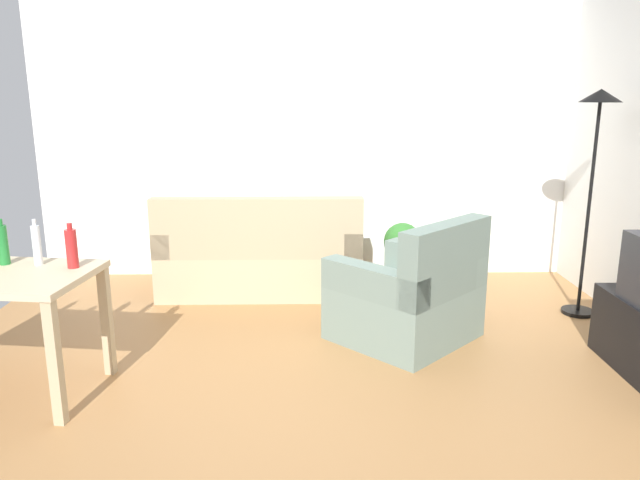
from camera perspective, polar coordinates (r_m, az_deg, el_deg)
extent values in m
cube|color=#9E7042|center=(4.10, -1.29, -12.07)|extent=(5.20, 4.40, 0.02)
cube|color=white|center=(5.91, -1.31, 9.60)|extent=(5.20, 0.10, 2.70)
cube|color=tan|center=(5.59, -5.56, -2.71)|extent=(1.80, 0.84, 0.40)
cube|color=tan|center=(5.14, -5.97, 1.14)|extent=(1.80, 0.16, 0.52)
cube|color=tan|center=(5.50, 2.90, 0.42)|extent=(0.16, 0.84, 0.22)
cube|color=tan|center=(5.63, -13.98, 0.34)|extent=(0.16, 0.84, 0.22)
cylinder|color=black|center=(5.45, 23.26, -6.26)|extent=(0.26, 0.26, 0.03)
cylinder|color=black|center=(5.24, 24.13, 2.58)|extent=(0.03, 0.03, 1.68)
cone|color=black|center=(5.16, 25.11, 12.31)|extent=(0.32, 0.32, 0.10)
cube|color=tan|center=(3.60, -23.85, -10.65)|extent=(0.07, 0.07, 0.72)
cube|color=tan|center=(4.10, -19.58, -7.27)|extent=(0.07, 0.07, 0.72)
cylinder|color=brown|center=(5.90, 7.75, -2.78)|extent=(0.24, 0.24, 0.22)
sphere|color=#2D6B28|center=(5.83, 7.83, -0.14)|extent=(0.36, 0.36, 0.36)
cube|color=slate|center=(4.54, 7.95, -6.72)|extent=(1.23, 1.23, 0.40)
cube|color=slate|center=(4.21, 11.87, -1.91)|extent=(0.75, 0.75, 0.52)
cube|color=slate|center=(4.73, 10.74, -2.02)|extent=(0.70, 0.71, 0.22)
cube|color=slate|center=(4.16, 5.05, -4.03)|extent=(0.70, 0.71, 0.22)
cylinder|color=#1E722D|center=(4.12, -27.88, -0.42)|extent=(0.06, 0.06, 0.24)
cylinder|color=#1E722D|center=(4.09, -28.10, 1.50)|extent=(0.03, 0.03, 0.04)
cylinder|color=silver|center=(4.01, -25.30, -0.47)|extent=(0.05, 0.05, 0.24)
cylinder|color=silver|center=(3.98, -25.51, 1.52)|extent=(0.02, 0.02, 0.04)
cylinder|color=#AD2323|center=(3.86, -22.50, -0.77)|extent=(0.07, 0.07, 0.23)
cylinder|color=#AD2323|center=(3.83, -22.69, 1.21)|extent=(0.03, 0.03, 0.04)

